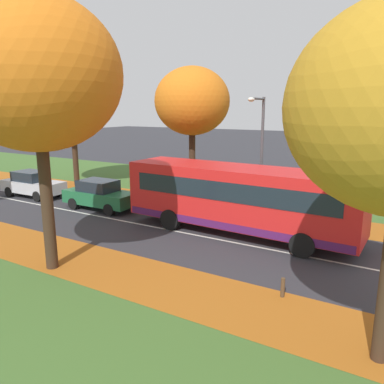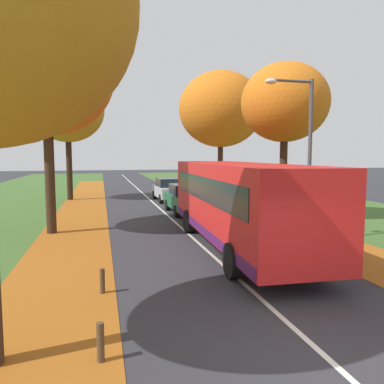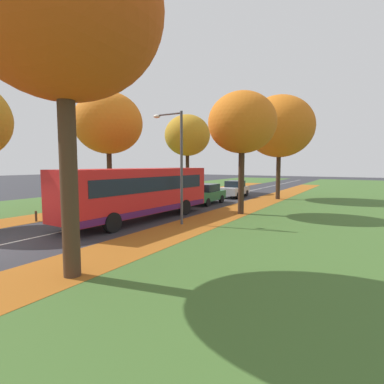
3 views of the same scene
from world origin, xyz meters
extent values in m
plane|color=#2D2D33|center=(0.00, 0.00, 0.00)|extent=(160.00, 160.00, 0.00)
cube|color=#3D6028|center=(-9.20, 20.00, 0.00)|extent=(12.00, 90.00, 0.01)
cube|color=#9E5619|center=(-4.60, 14.00, 0.01)|extent=(2.80, 60.00, 0.00)
cube|color=#3D6028|center=(9.20, 20.00, 0.00)|extent=(12.00, 90.00, 0.01)
cube|color=#9E5619|center=(4.60, 14.00, 0.01)|extent=(2.80, 60.00, 0.00)
cube|color=silver|center=(0.00, 20.00, 0.00)|extent=(0.12, 80.00, 0.01)
cylinder|color=#382619|center=(-5.55, 11.24, 2.24)|extent=(0.40, 0.40, 4.48)
ellipsoid|color=orange|center=(-5.55, 11.24, 6.52)|extent=(5.43, 5.43, 4.89)
cylinder|color=black|center=(-5.72, 23.56, 2.31)|extent=(0.42, 0.42, 4.61)
ellipsoid|color=#B27F1E|center=(-5.72, 23.56, 6.58)|extent=(5.24, 5.24, 4.72)
cylinder|color=#422D1E|center=(5.35, -0.75, 2.68)|extent=(0.48, 0.48, 5.36)
ellipsoid|color=#C64C14|center=(5.35, -0.75, 7.40)|extent=(5.44, 5.44, 4.90)
cylinder|color=#382619|center=(5.47, 12.04, 2.13)|extent=(0.38, 0.38, 4.25)
ellipsoid|color=orange|center=(5.47, 12.04, 5.88)|extent=(4.33, 4.33, 3.90)
cylinder|color=#382619|center=(5.29, 21.75, 2.17)|extent=(0.39, 0.39, 4.35)
ellipsoid|color=orange|center=(5.29, 21.75, 6.68)|extent=(6.22, 6.22, 5.60)
cylinder|color=#4C3823|center=(-3.51, 3.64, 0.30)|extent=(0.12, 0.12, 0.60)
cylinder|color=#47474C|center=(4.00, 7.19, 3.00)|extent=(0.14, 0.14, 6.00)
cylinder|color=#47474C|center=(3.20, 7.19, 5.90)|extent=(1.60, 0.10, 0.10)
ellipsoid|color=silver|center=(2.40, 7.19, 5.85)|extent=(0.44, 0.28, 0.20)
cube|color=red|center=(1.16, 7.13, 1.73)|extent=(2.89, 10.49, 2.50)
cube|color=#19232D|center=(0.97, 1.99, 2.08)|extent=(2.30, 0.19, 1.30)
cube|color=#19232D|center=(1.16, 7.13, 2.13)|extent=(2.88, 9.24, 0.80)
cube|color=#4C1951|center=(1.16, 7.13, 0.66)|extent=(2.90, 10.28, 0.32)
cylinder|color=black|center=(2.23, 3.86, 0.48)|extent=(0.34, 0.97, 0.96)
cylinder|color=black|center=(-0.14, 3.95, 0.48)|extent=(0.34, 0.97, 0.96)
cylinder|color=black|center=(2.46, 9.94, 0.48)|extent=(0.34, 0.97, 0.96)
cylinder|color=black|center=(0.09, 10.03, 0.48)|extent=(0.34, 0.97, 0.96)
cube|color=#1E6038|center=(1.13, 15.35, 0.67)|extent=(1.75, 4.22, 0.70)
cube|color=#19232D|center=(1.13, 15.50, 1.32)|extent=(1.47, 2.03, 0.60)
cylinder|color=black|center=(1.93, 14.06, 0.32)|extent=(0.23, 0.64, 0.64)
cylinder|color=black|center=(0.37, 14.04, 0.32)|extent=(0.23, 0.64, 0.64)
cylinder|color=black|center=(1.90, 16.66, 0.32)|extent=(0.23, 0.64, 0.64)
cylinder|color=black|center=(0.33, 16.64, 0.32)|extent=(0.23, 0.64, 0.64)
cube|color=#B7BABF|center=(1.20, 21.17, 0.67)|extent=(1.83, 4.25, 0.70)
cube|color=#19232D|center=(1.19, 21.32, 1.32)|extent=(1.51, 2.06, 0.60)
cylinder|color=black|center=(2.02, 19.90, 0.32)|extent=(0.24, 0.65, 0.64)
cylinder|color=black|center=(0.46, 19.85, 0.32)|extent=(0.24, 0.65, 0.64)
cylinder|color=black|center=(1.94, 22.50, 0.32)|extent=(0.24, 0.65, 0.64)
cylinder|color=black|center=(0.37, 22.45, 0.32)|extent=(0.24, 0.65, 0.64)
camera|label=1|loc=(-13.59, 0.80, 5.45)|focal=35.00mm
camera|label=2|loc=(-3.48, -5.20, 3.26)|focal=35.00mm
camera|label=3|loc=(12.61, -6.19, 3.21)|focal=28.00mm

